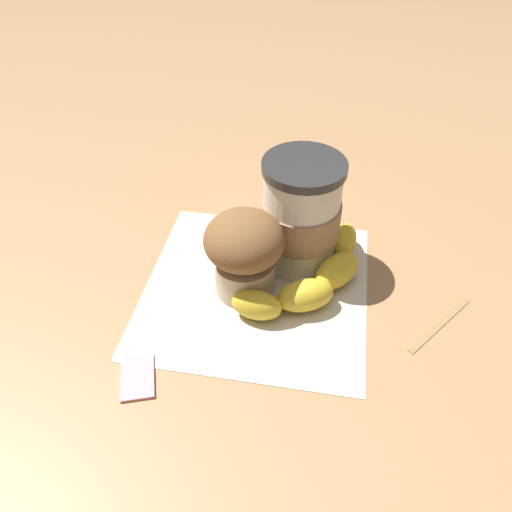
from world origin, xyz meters
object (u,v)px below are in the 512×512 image
coffee_cup (301,215)px  sugar_packet (137,376)px  muffin (244,251)px  banana (314,278)px

coffee_cup → sugar_packet: size_ratio=2.69×
muffin → banana: bearing=87.5°
coffee_cup → sugar_packet: bearing=-44.5°
coffee_cup → muffin: bearing=-51.6°
banana → sugar_packet: banana is taller
muffin → sugar_packet: size_ratio=2.04×
coffee_cup → banana: size_ratio=0.84×
sugar_packet → coffee_cup: bearing=135.5°
muffin → sugar_packet: bearing=-40.8°
banana → sugar_packet: bearing=-57.2°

